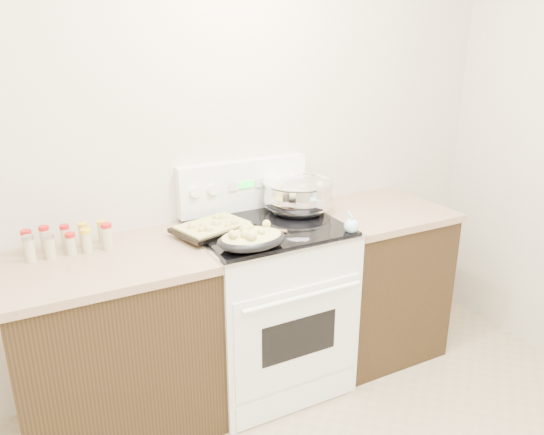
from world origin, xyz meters
TOP-DOWN VIEW (x-y plane):
  - room_shell at (0.00, 0.00)m, footprint 4.10×3.60m
  - counter_left at (-0.48, 1.43)m, footprint 0.93×0.67m
  - counter_right at (1.08, 1.43)m, footprint 0.73×0.67m
  - kitchen_range at (0.35, 1.42)m, footprint 0.78×0.73m
  - mixing_bowl at (0.60, 1.54)m, footprint 0.40×0.40m
  - roasting_pan at (0.14, 1.18)m, footprint 0.34×0.25m
  - baking_sheet at (0.07, 1.48)m, footprint 0.43×0.35m
  - wooden_spoon at (0.24, 1.33)m, footprint 0.20×0.23m
  - blue_ladle at (0.69, 1.15)m, footprint 0.16×0.24m
  - spice_jars at (-0.62, 1.58)m, footprint 0.39×0.15m

SIDE VIEW (x-z plane):
  - counter_left at x=-0.48m, z-range 0.00..0.92m
  - counter_right at x=1.08m, z-range 0.00..0.92m
  - kitchen_range at x=0.35m, z-range -0.12..1.10m
  - wooden_spoon at x=0.24m, z-range 0.93..0.98m
  - baking_sheet at x=0.07m, z-range 0.93..0.99m
  - blue_ladle at x=0.69m, z-range 0.93..1.02m
  - spice_jars at x=-0.62m, z-range 0.92..1.05m
  - roasting_pan at x=0.14m, z-range 0.93..1.05m
  - mixing_bowl at x=0.60m, z-range 0.92..1.15m
  - room_shell at x=0.00m, z-range 0.33..3.08m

